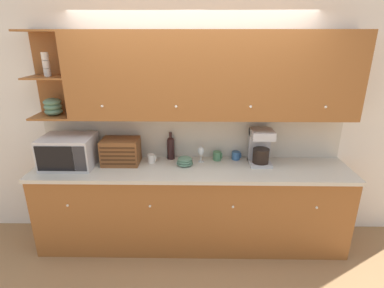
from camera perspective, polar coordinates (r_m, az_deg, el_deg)
ground_plane at (r=3.93m, az=0.05°, el=-15.16°), size 24.00×24.00×0.00m
wall_back at (r=3.39m, az=0.06°, el=3.48°), size 5.73×0.06×2.60m
counter_unit at (r=3.42m, az=-0.02°, el=-11.63°), size 3.35×0.64×0.94m
backsplash_panel at (r=3.38m, az=0.05°, el=1.60°), size 3.33×0.01×0.51m
upper_cabinets at (r=3.07m, az=3.20°, el=12.83°), size 3.33×0.36×0.86m
microwave at (r=3.43m, az=-22.44°, el=-1.32°), size 0.54×0.42×0.33m
bread_box at (r=3.33m, az=-13.41°, el=-1.38°), size 0.40×0.28×0.28m
mug_blue_second at (r=3.32m, az=-7.70°, el=-2.77°), size 0.10×0.08×0.09m
wine_bottle at (r=3.38m, az=-4.07°, el=-0.54°), size 0.08×0.08×0.31m
bowl_stack_on_counter at (r=3.23m, az=-1.37°, el=-3.31°), size 0.18×0.18×0.09m
wine_glass at (r=3.29m, az=1.74°, el=-1.44°), size 0.07×0.07×0.18m
mug_patterned_third at (r=3.38m, az=4.85°, el=-2.25°), size 0.10×0.09×0.10m
mug at (r=3.42m, az=8.40°, el=-2.17°), size 0.10×0.09×0.09m
coffee_maker at (r=3.30m, az=12.94°, el=-0.50°), size 0.23×0.25×0.39m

